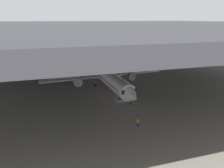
# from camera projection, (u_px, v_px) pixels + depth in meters

# --- Properties ---
(ground_plane) EXTENTS (110.00, 110.00, 0.00)m
(ground_plane) POSITION_uv_depth(u_px,v_px,m) (109.00, 93.00, 48.46)
(ground_plane) COLOR gray
(hangar_structure) EXTENTS (121.00, 99.00, 16.12)m
(hangar_structure) POSITION_uv_depth(u_px,v_px,m) (96.00, 25.00, 56.22)
(hangar_structure) COLOR #4C4F54
(hangar_structure) RESTS_ON ground_plane
(airplane_main) EXTENTS (32.94, 34.04, 10.76)m
(airplane_main) POSITION_uv_depth(u_px,v_px,m) (106.00, 76.00, 51.22)
(airplane_main) COLOR white
(airplane_main) RESTS_ON ground_plane
(boarding_stairs) EXTENTS (4.15, 1.79, 4.51)m
(boarding_stairs) POSITION_uv_depth(u_px,v_px,m) (122.00, 98.00, 43.79)
(boarding_stairs) COLOR slate
(boarding_stairs) RESTS_ON ground_plane
(crew_worker_near_nose) EXTENTS (0.41, 0.43, 1.59)m
(crew_worker_near_nose) POSITION_uv_depth(u_px,v_px,m) (138.00, 122.00, 33.31)
(crew_worker_near_nose) COLOR #232838
(crew_worker_near_nose) RESTS_ON ground_plane
(crew_worker_by_stairs) EXTENTS (0.52, 0.33, 1.68)m
(crew_worker_by_stairs) POSITION_uv_depth(u_px,v_px,m) (131.00, 101.00, 41.72)
(crew_worker_by_stairs) COLOR #232838
(crew_worker_by_stairs) RESTS_ON ground_plane
(airplane_distant) EXTENTS (34.32, 34.16, 11.19)m
(airplane_distant) POSITION_uv_depth(u_px,v_px,m) (38.00, 60.00, 71.40)
(airplane_distant) COLOR white
(airplane_distant) RESTS_ON ground_plane
(traffic_cone_orange) EXTENTS (0.36, 0.36, 0.60)m
(traffic_cone_orange) POSITION_uv_depth(u_px,v_px,m) (152.00, 114.00, 37.42)
(traffic_cone_orange) COLOR black
(traffic_cone_orange) RESTS_ON ground_plane
(baggage_tug) EXTENTS (1.34, 2.24, 0.90)m
(baggage_tug) POSITION_uv_depth(u_px,v_px,m) (118.00, 76.00, 61.64)
(baggage_tug) COLOR yellow
(baggage_tug) RESTS_ON ground_plane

